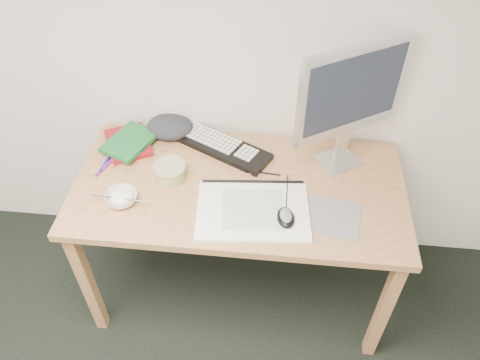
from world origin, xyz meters
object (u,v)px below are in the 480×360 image
object	(u,v)px
rice_bowl	(122,198)
sketchpad	(253,210)
monitor	(351,94)
keyboard	(222,147)
desk	(239,198)

from	to	relation	value
rice_bowl	sketchpad	bearing A→B (deg)	0.33
sketchpad	monitor	xyz separation A→B (m)	(0.35, 0.34, 0.35)
keyboard	rice_bowl	distance (m)	0.52
desk	sketchpad	xyz separation A→B (m)	(0.07, -0.14, 0.09)
rice_bowl	desk	bearing A→B (deg)	17.39
desk	monitor	distance (m)	0.64
rice_bowl	keyboard	bearing A→B (deg)	45.54
sketchpad	keyboard	world-z (taller)	keyboard
monitor	sketchpad	bearing A→B (deg)	-168.73
sketchpad	desk	bearing A→B (deg)	111.37
monitor	rice_bowl	bearing A→B (deg)	168.53
sketchpad	monitor	distance (m)	0.60
desk	monitor	bearing A→B (deg)	24.75
desk	monitor	xyz separation A→B (m)	(0.42, 0.20, 0.44)
desk	sketchpad	bearing A→B (deg)	-63.61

